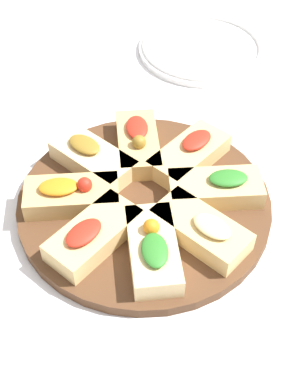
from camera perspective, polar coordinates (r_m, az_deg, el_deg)
ground_plane at (r=0.75m, az=-0.00°, el=-1.62°), size 3.00×3.00×0.00m
serving_board at (r=0.74m, az=-0.00°, el=-1.20°), size 0.35×0.35×0.02m
focaccia_slice_0 at (r=0.78m, az=4.88°, el=4.02°), size 0.11×0.14×0.04m
focaccia_slice_1 at (r=0.79m, az=-0.65°, el=5.26°), size 0.14×0.09×0.05m
focaccia_slice_2 at (r=0.77m, az=-5.52°, el=3.60°), size 0.14×0.11×0.04m
focaccia_slice_3 at (r=0.73m, az=-7.75°, el=-0.32°), size 0.09×0.14×0.05m
focaccia_slice_4 at (r=0.68m, az=-5.45°, el=-4.56°), size 0.11×0.14×0.04m
focaccia_slice_5 at (r=0.66m, az=0.97°, el=-6.06°), size 0.14×0.09×0.05m
focaccia_slice_6 at (r=0.68m, az=6.15°, el=-3.98°), size 0.14×0.11×0.04m
focaccia_slice_7 at (r=0.74m, az=7.71°, el=0.45°), size 0.09×0.14×0.04m
plate_left at (r=1.06m, az=6.18°, el=15.03°), size 0.24×0.24×0.02m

